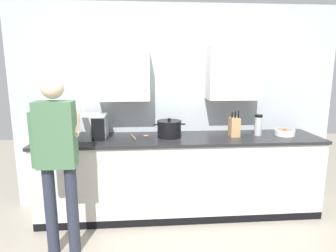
{
  "coord_description": "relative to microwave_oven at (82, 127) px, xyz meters",
  "views": [
    {
      "loc": [
        -0.43,
        -2.59,
        1.78
      ],
      "look_at": [
        -0.15,
        0.74,
        1.1
      ],
      "focal_mm": 31.48,
      "sensor_mm": 36.0,
      "label": 1
    }
  ],
  "objects": [
    {
      "name": "ground_plane",
      "position": [
        1.15,
        -0.83,
        -1.09
      ],
      "size": [
        9.58,
        9.58,
        0.0
      ],
      "primitive_type": "plane",
      "color": "#9E9384"
    },
    {
      "name": "back_wall_tiled",
      "position": [
        1.15,
        0.32,
        0.26
      ],
      "size": [
        4.12,
        0.44,
        2.54
      ],
      "color": "#B2BCC1",
      "rests_on": "ground_plane"
    },
    {
      "name": "counter_unit",
      "position": [
        1.15,
        -0.04,
        -0.62
      ],
      "size": [
        3.35,
        0.71,
        0.95
      ],
      "color": "beige",
      "rests_on": "ground_plane"
    },
    {
      "name": "microwave_oven",
      "position": [
        0.0,
        0.0,
        0.0
      ],
      "size": [
        0.52,
        0.73,
        0.28
      ],
      "color": "#B7BABF",
      "rests_on": "counter_unit"
    },
    {
      "name": "wooden_spoon",
      "position": [
        0.66,
        0.02,
        -0.13
      ],
      "size": [
        0.22,
        0.25,
        0.02
      ],
      "color": "tan",
      "rests_on": "counter_unit"
    },
    {
      "name": "fruit_bowl",
      "position": [
        2.44,
        -0.03,
        -0.1
      ],
      "size": [
        0.24,
        0.24,
        0.1
      ],
      "color": "white",
      "rests_on": "counter_unit"
    },
    {
      "name": "thermos_flask",
      "position": [
        2.11,
        -0.01,
        -0.01
      ],
      "size": [
        0.09,
        0.09,
        0.26
      ],
      "color": "#B7BABF",
      "rests_on": "counter_unit"
    },
    {
      "name": "stock_pot",
      "position": [
        1.02,
        -0.01,
        -0.04
      ],
      "size": [
        0.38,
        0.29,
        0.23
      ],
      "color": "black",
      "rests_on": "counter_unit"
    },
    {
      "name": "knife_block",
      "position": [
        1.8,
        -0.03,
        -0.02
      ],
      "size": [
        0.11,
        0.15,
        0.31
      ],
      "color": "tan",
      "rests_on": "counter_unit"
    },
    {
      "name": "person_figure",
      "position": [
        -0.07,
        -0.76,
        -0.08
      ],
      "size": [
        0.44,
        0.57,
        1.7
      ],
      "color": "#282D3D",
      "rests_on": "ground_plane"
    }
  ]
}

